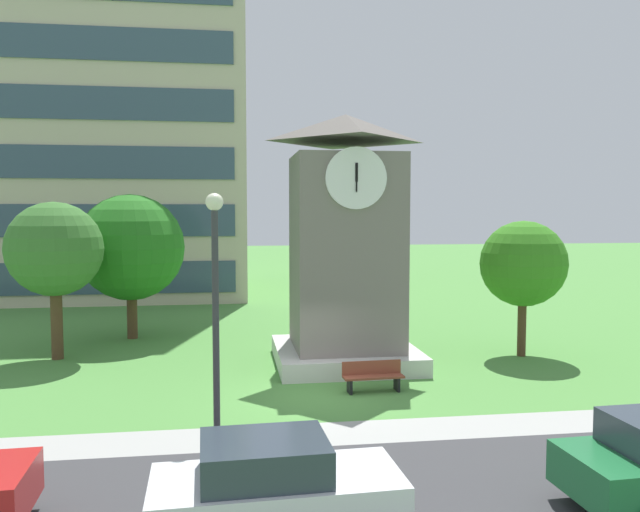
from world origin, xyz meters
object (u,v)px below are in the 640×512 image
object	(u,v)px
park_bench	(373,376)
tree_streetside	(523,264)
street_lamp	(215,298)
parked_car_white	(274,489)
clock_tower	(346,255)
tree_near_tower	(131,248)
tree_by_building	(55,250)

from	to	relation	value
park_bench	tree_streetside	bearing A→B (deg)	30.16
tree_streetside	street_lamp	bearing A→B (deg)	-141.31
parked_car_white	street_lamp	bearing A→B (deg)	107.16
street_lamp	parked_car_white	size ratio (longest dim) A/B	1.39
park_bench	street_lamp	xyz separation A→B (m)	(-4.44, -4.98, 3.08)
tree_streetside	parked_car_white	world-z (taller)	tree_streetside
clock_tower	tree_near_tower	world-z (taller)	clock_tower
street_lamp	tree_streetside	world-z (taller)	street_lamp
clock_tower	tree_by_building	world-z (taller)	clock_tower
tree_streetside	tree_near_tower	size ratio (longest dim) A/B	0.83
clock_tower	street_lamp	xyz separation A→B (m)	(-4.26, -8.49, -0.25)
park_bench	tree_by_building	bearing A→B (deg)	151.44
clock_tower	street_lamp	world-z (taller)	clock_tower
park_bench	tree_by_building	size ratio (longest dim) A/B	0.32
clock_tower	tree_by_building	bearing A→B (deg)	168.29
tree_streetside	parked_car_white	xyz separation A→B (m)	(-9.93, -11.85, -2.53)
tree_by_building	street_lamp	bearing A→B (deg)	-60.96
clock_tower	street_lamp	size ratio (longest dim) A/B	1.52
tree_by_building	park_bench	bearing A→B (deg)	-28.56
clock_tower	tree_by_building	xyz separation A→B (m)	(-10.14, 2.10, 0.16)
clock_tower	park_bench	xyz separation A→B (m)	(0.18, -3.52, -3.32)
tree_near_tower	park_bench	bearing A→B (deg)	-47.81
tree_near_tower	parked_car_white	distance (m)	18.05
tree_streetside	tree_near_tower	bearing A→B (deg)	160.07
park_bench	street_lamp	distance (m)	7.35
park_bench	tree_near_tower	size ratio (longest dim) A/B	0.30
park_bench	tree_streetside	xyz separation A→B (m)	(6.45, 3.75, 2.93)
tree_streetside	tree_by_building	xyz separation A→B (m)	(-16.77, 1.87, 0.55)
tree_streetside	tree_near_tower	xyz separation A→B (m)	(-14.66, 5.32, 0.42)
street_lamp	tree_near_tower	size ratio (longest dim) A/B	0.94
park_bench	clock_tower	bearing A→B (deg)	92.94
tree_streetside	tree_near_tower	world-z (taller)	tree_near_tower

